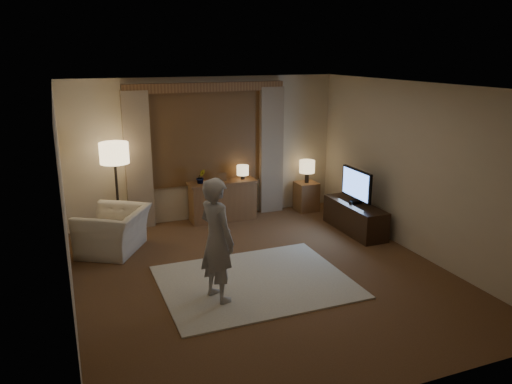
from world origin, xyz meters
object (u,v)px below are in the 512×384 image
armchair (114,231)px  side_table (306,196)px  sideboard (223,201)px  person (217,240)px  tv_stand (355,217)px

armchair → side_table: armchair is taller
sideboard → person: size_ratio=0.76×
side_table → person: (-2.73, -2.89, 0.52)m
sideboard → tv_stand: sideboard is taller
sideboard → tv_stand: size_ratio=0.86×
armchair → side_table: bearing=132.6°
side_table → person: bearing=-133.3°
side_table → person: size_ratio=0.36×
side_table → tv_stand: side_table is taller
armchair → side_table: size_ratio=1.85×
side_table → tv_stand: 1.41m
sideboard → armchair: sideboard is taller
armchair → person: 2.40m
armchair → side_table: (3.75, 0.78, -0.06)m
sideboard → side_table: bearing=-1.7°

